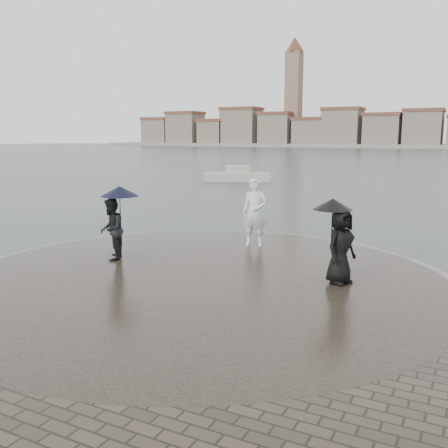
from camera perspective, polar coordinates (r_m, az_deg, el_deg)
The scene contains 7 objects.
ground at distance 9.64m, azimuth -13.70°, elevation -12.99°, with size 400.00×400.00×0.00m, color #2B3835.
kerb_ring at distance 12.25m, azimuth -2.84°, elevation -6.89°, with size 12.50×12.50×0.32m, color gray.
quay_tip at distance 12.25m, azimuth -2.84°, elevation -6.80°, with size 11.90×11.90×0.36m, color #2D261E.
statue at distance 15.38m, azimuth 3.54°, elevation 1.35°, with size 0.77×0.50×2.10m, color white.
visitor_left at distance 13.89m, azimuth -12.53°, elevation 0.48°, with size 1.26×1.15×2.04m.
visitor_right at distance 11.72m, azimuth 13.00°, elevation -1.48°, with size 1.13×1.06×1.95m.
far_skyline at distance 167.76m, azimuth 23.78°, elevation 9.82°, with size 260.00×20.00×37.00m.
Camera 1 is at (5.96, -6.60, 3.72)m, focal length 40.00 mm.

